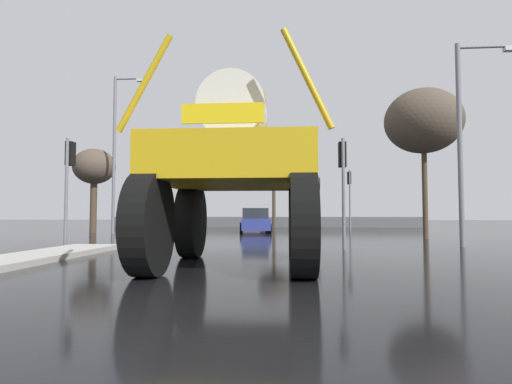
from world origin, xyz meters
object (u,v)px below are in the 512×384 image
object	(u,v)px
traffic_signal_near_right	(343,168)
traffic_signal_far_left	(318,191)
sedan_ahead	(255,221)
traffic_signal_far_right	(349,187)
bare_tree_right	(423,121)
bare_tree_left	(94,168)
traffic_signal_near_left	(69,168)
streetlight_near_right	(465,131)
bare_tree_far_center	(274,170)
oversize_sprayer	(236,174)
streetlight_far_left	(116,147)

from	to	relation	value
traffic_signal_near_right	traffic_signal_far_left	distance (m)	14.48
sedan_ahead	traffic_signal_far_right	distance (m)	7.05
traffic_signal_far_left	bare_tree_right	size ratio (longest dim) A/B	0.52
traffic_signal_far_right	bare_tree_left	size ratio (longest dim) A/B	0.79
traffic_signal_near_left	traffic_signal_near_right	bearing A→B (deg)	0.01
traffic_signal_near_left	streetlight_near_right	distance (m)	14.17
traffic_signal_near_right	streetlight_near_right	bearing A→B (deg)	17.33
traffic_signal_far_right	bare_tree_far_center	size ratio (longest dim) A/B	0.67
traffic_signal_near_left	traffic_signal_far_left	world-z (taller)	traffic_signal_near_left
sedan_ahead	bare_tree_far_center	size ratio (longest dim) A/B	0.69
traffic_signal_near_right	traffic_signal_far_left	world-z (taller)	traffic_signal_far_left
traffic_signal_far_right	traffic_signal_far_left	bearing A→B (deg)	179.83
oversize_sprayer	bare_tree_right	world-z (taller)	bare_tree_right
traffic_signal_far_right	streetlight_near_right	xyz separation A→B (m)	(2.25, -13.06, 1.16)
bare_tree_left	traffic_signal_near_right	bearing A→B (deg)	-38.33
sedan_ahead	traffic_signal_near_left	bearing A→B (deg)	148.41
streetlight_far_left	bare_tree_far_center	xyz separation A→B (m)	(8.90, 11.68, -0.21)
streetlight_near_right	bare_tree_left	bearing A→B (deg)	152.60
bare_tree_right	bare_tree_left	bearing A→B (deg)	165.01
traffic_signal_near_left	traffic_signal_near_right	distance (m)	9.47
traffic_signal_far_left	oversize_sprayer	bearing A→B (deg)	-99.48
traffic_signal_far_left	streetlight_near_right	xyz separation A→B (m)	(4.34, -13.06, 1.46)
streetlight_near_right	bare_tree_far_center	size ratio (longest dim) A/B	1.19
traffic_signal_far_left	streetlight_near_right	world-z (taller)	streetlight_near_right
oversize_sprayer	traffic_signal_near_left	xyz separation A→B (m)	(-6.49, 4.63, 0.70)
sedan_ahead	streetlight_near_right	size ratio (longest dim) A/B	0.58
traffic_signal_far_left	streetlight_far_left	world-z (taller)	streetlight_far_left
streetlight_far_left	traffic_signal_far_right	bearing A→B (deg)	18.54
streetlight_far_left	bare_tree_far_center	bearing A→B (deg)	52.71
oversize_sprayer	sedan_ahead	size ratio (longest dim) A/B	1.28
oversize_sprayer	traffic_signal_far_right	world-z (taller)	oversize_sprayer
sedan_ahead	traffic_signal_far_left	xyz separation A→B (m)	(4.13, 2.42, 1.99)
traffic_signal_near_right	traffic_signal_far_right	world-z (taller)	traffic_signal_far_right
sedan_ahead	streetlight_far_left	distance (m)	9.47
streetlight_far_left	oversize_sprayer	bearing A→B (deg)	-57.97
bare_tree_right	oversize_sprayer	bearing A→B (deg)	-125.26
traffic_signal_near_left	bare_tree_far_center	xyz separation A→B (m)	(6.42, 21.38, 2.15)
traffic_signal_far_right	streetlight_far_left	xyz separation A→B (m)	(-14.25, -4.78, 2.14)
traffic_signal_far_left	bare_tree_left	distance (m)	14.60
streetlight_near_right	bare_tree_left	size ratio (longest dim) A/B	1.41
oversize_sprayer	streetlight_near_right	distance (m)	9.89
bare_tree_right	bare_tree_far_center	xyz separation A→B (m)	(-7.62, 15.34, -0.60)
traffic_signal_far_right	bare_tree_right	xyz separation A→B (m)	(2.27, -8.44, 2.53)
traffic_signal_far_right	streetlight_near_right	size ratio (longest dim) A/B	0.56
streetlight_far_left	bare_tree_left	distance (m)	2.58
bare_tree_far_center	traffic_signal_near_right	bearing A→B (deg)	-81.88
traffic_signal_near_right	bare_tree_left	xyz separation A→B (m)	(-13.89, 10.99, 1.36)
oversize_sprayer	traffic_signal_far_right	xyz separation A→B (m)	(5.28, 19.11, 0.93)
bare_tree_far_center	sedan_ahead	bearing A→B (deg)	-95.33
traffic_signal_far_left	streetlight_near_right	size ratio (longest dim) A/B	0.50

